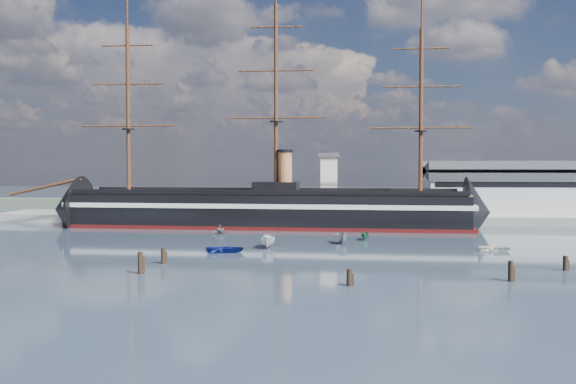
{
  "coord_description": "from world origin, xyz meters",
  "views": [
    {
      "loc": [
        7.14,
        -83.04,
        13.74
      ],
      "look_at": [
        -3.57,
        35.0,
        9.0
      ],
      "focal_mm": 40.0,
      "sensor_mm": 36.0,
      "label": 1
    }
  ],
  "objects": [
    {
      "name": "motorboat_d",
      "position": [
        -18.38,
        45.36,
        0.0
      ],
      "size": [
        6.28,
        4.63,
        2.11
      ],
      "primitive_type": "imported",
      "rotation": [
        0.0,
        0.0,
        0.42
      ],
      "color": "slate",
      "rests_on": "ground"
    },
    {
      "name": "warehouse",
      "position": [
        58.0,
        80.0,
        7.98
      ],
      "size": [
        63.0,
        21.0,
        11.6
      ],
      "color": "#B7BABC",
      "rests_on": "ground"
    },
    {
      "name": "motorboat_c",
      "position": [
        6.34,
        30.74,
        0.0
      ],
      "size": [
        6.25,
        3.17,
        2.39
      ],
      "primitive_type": "imported",
      "rotation": [
        0.0,
        0.0,
        0.17
      ],
      "color": "gray",
      "rests_on": "ground"
    },
    {
      "name": "piling_extra",
      "position": [
        -18.53,
        4.97,
        0.0
      ],
      "size": [
        0.64,
        0.64,
        2.95
      ],
      "primitive_type": "cylinder",
      "color": "black",
      "rests_on": "ground"
    },
    {
      "name": "piling_far_right",
      "position": [
        36.04,
        4.05,
        0.0
      ],
      "size": [
        0.64,
        0.64,
        2.63
      ],
      "primitive_type": "cylinder",
      "color": "black",
      "rests_on": "ground"
    },
    {
      "name": "motorboat_e",
      "position": [
        31.23,
        23.05,
        0.0
      ],
      "size": [
        1.57,
        3.22,
        1.45
      ],
      "primitive_type": "imported",
      "rotation": [
        0.0,
        0.0,
        1.46
      ],
      "color": "white",
      "rests_on": "ground"
    },
    {
      "name": "warship",
      "position": [
        -12.28,
        60.0,
        4.04
      ],
      "size": [
        113.27,
        20.8,
        53.94
      ],
      "rotation": [
        0.0,
        0.0,
        -0.05
      ],
      "color": "black",
      "rests_on": "ground"
    },
    {
      "name": "motorboat_g",
      "position": [
        10.71,
        36.94,
        0.0
      ],
      "size": [
        4.43,
        1.94,
        1.73
      ],
      "primitive_type": "imported",
      "rotation": [
        0.0,
        0.0,
        -0.08
      ],
      "color": "#185A39",
      "rests_on": "ground"
    },
    {
      "name": "motorboat_b",
      "position": [
        -12.03,
        17.43,
        0.0
      ],
      "size": [
        1.93,
        3.94,
        1.77
      ],
      "primitive_type": "imported",
      "rotation": [
        0.0,
        0.0,
        1.68
      ],
      "color": "navy",
      "rests_on": "ground"
    },
    {
      "name": "piling_near_mid",
      "position": [
        7.55,
        -9.58,
        0.0
      ],
      "size": [
        0.64,
        0.64,
        2.66
      ],
      "primitive_type": "cylinder",
      "color": "black",
      "rests_on": "ground"
    },
    {
      "name": "piling_near_left",
      "position": [
        -19.01,
        -3.72,
        0.0
      ],
      "size": [
        0.64,
        0.64,
        3.53
      ],
      "primitive_type": "cylinder",
      "color": "black",
      "rests_on": "ground"
    },
    {
      "name": "ground",
      "position": [
        0.0,
        40.0,
        0.0
      ],
      "size": [
        600.0,
        600.0,
        0.0
      ],
      "primitive_type": "plane",
      "color": "#283A47",
      "rests_on": "ground"
    },
    {
      "name": "motorboat_a",
      "position": [
        -5.9,
        23.96,
        0.0
      ],
      "size": [
        6.83,
        2.53,
        2.73
      ],
      "primitive_type": "imported",
      "rotation": [
        0.0,
        0.0,
        0.0
      ],
      "color": "silver",
      "rests_on": "ground"
    },
    {
      "name": "quay",
      "position": [
        10.0,
        76.0,
        0.0
      ],
      "size": [
        180.0,
        18.0,
        2.0
      ],
      "primitive_type": "cube",
      "color": "slate",
      "rests_on": "ground"
    },
    {
      "name": "piling_near_right",
      "position": [
        26.77,
        -4.88,
        0.0
      ],
      "size": [
        0.64,
        0.64,
        3.16
      ],
      "primitive_type": "cylinder",
      "color": "black",
      "rests_on": "ground"
    },
    {
      "name": "quay_tower",
      "position": [
        3.0,
        73.0,
        9.75
      ],
      "size": [
        5.0,
        5.0,
        15.0
      ],
      "color": "silver",
      "rests_on": "ground"
    }
  ]
}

